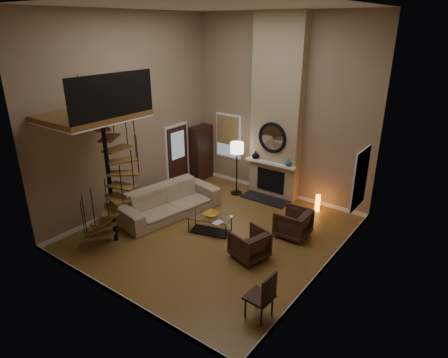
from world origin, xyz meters
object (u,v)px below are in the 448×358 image
Objects in this scene: armchair_near at (296,224)px; coffee_table at (210,222)px; hutch at (202,153)px; sofa at (169,201)px; floor_lamp at (237,152)px; armchair_far at (251,245)px; accent_lamp at (318,203)px; side_chair at (263,295)px.

coffee_table is (-1.91, -1.14, -0.07)m from armchair_near.
hutch is 2.30× the size of armchair_near.
sofa is at bearing -75.49° from armchair_near.
coffee_table is at bearing -85.01° from sofa.
sofa is 1.72× the size of floor_lamp.
coffee_table is at bearing -70.58° from floor_lamp.
hutch is 2.45× the size of armchair_far.
armchair_near reaches higher than coffee_table.
coffee_table is (-1.55, 0.41, -0.07)m from armchair_far.
hutch is 3.97m from coffee_table.
armchair_near is 1.61× the size of accent_lamp.
armchair_near is at bearing 30.82° from coffee_table.
accent_lamp is at bearing 58.49° from coffee_table.
hutch reaches higher than coffee_table.
side_chair is (1.25, -1.55, 0.17)m from armchair_far.
coffee_table is at bearing -60.44° from armchair_near.
sofa is at bearing -140.99° from accent_lamp.
floor_lamp reaches higher than armchair_near.
side_chair is at bearing 54.35° from armchair_far.
armchair_far is 0.45× the size of floor_lamp.
hutch reaches higher than armchair_far.
armchair_near is at bearing -21.00° from hutch.
floor_lamp is at bearing -124.47° from armchair_far.
armchair_far is 2.00m from side_chair.
coffee_table is 2.87m from floor_lamp.
sofa is 3.61× the size of armchair_near.
hutch is at bearing 167.47° from floor_lamp.
coffee_table is 3.36m from accent_lamp.
hutch is 1.10× the size of floor_lamp.
hutch is at bearing 132.56° from coffee_table.
accent_lamp is (4.41, -0.02, -0.70)m from hutch.
hutch is 2.98m from sofa.
armchair_far is at bearing 128.75° from side_chair.
floor_lamp is 3.39× the size of accent_lamp.
floor_lamp is 2.91m from accent_lamp.
sofa is 3.64m from armchair_near.
armchair_near reaches higher than armchair_far.
armchair_far is 0.78× the size of side_chair.
sofa is 2.66m from floor_lamp.
coffee_table is (2.65, -2.89, -0.67)m from hutch.
coffee_table is 0.70× the size of floor_lamp.
armchair_far is at bearing -89.81° from sofa.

